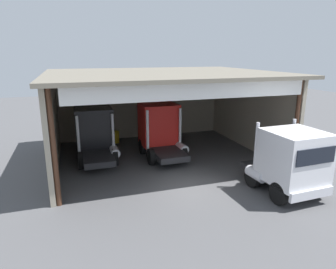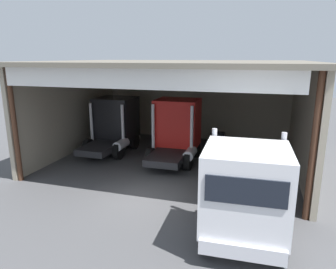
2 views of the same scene
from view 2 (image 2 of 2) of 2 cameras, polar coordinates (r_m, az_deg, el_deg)
ground_plane at (r=13.63m, az=-4.70°, el=-11.62°), size 80.00×80.00×0.00m
workshop_shed at (r=18.36m, az=2.27°, el=7.94°), size 14.08×11.81×5.70m
truck_black_center_bay at (r=20.01m, az=-9.82°, el=1.98°), size 2.53×4.88×3.41m
truck_red_center_right_bay at (r=17.95m, az=1.58°, el=0.96°), size 2.65×4.67×3.54m
truck_white_left_bay at (r=10.12m, az=13.88°, el=-10.42°), size 2.79×4.41×3.51m
oil_drum at (r=22.73m, az=-1.80°, el=0.20°), size 0.58×0.58×0.91m
tool_cart at (r=21.15m, az=9.17°, el=-0.91°), size 0.90×0.60×1.00m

